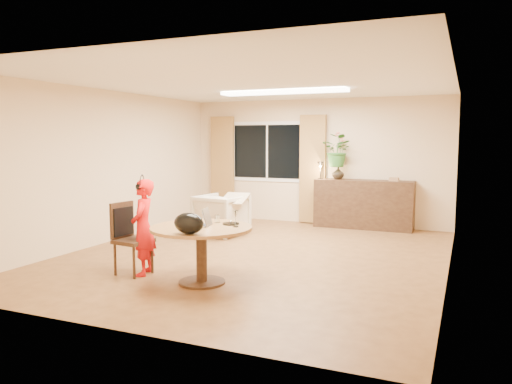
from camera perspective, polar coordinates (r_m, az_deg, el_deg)
floor at (r=7.67m, az=-0.07°, el=-7.28°), size 6.50×6.50×0.00m
ceiling at (r=7.51m, az=-0.08°, el=12.40°), size 6.50×6.50×0.00m
wall_back at (r=10.54m, az=6.90°, el=3.47°), size 5.50×0.00×5.50m
wall_left at (r=8.92m, az=-16.56°, el=2.79°), size 0.00×6.50×6.50m
wall_right at (r=6.88m, az=21.49°, el=1.71°), size 0.00×6.50×6.50m
window at (r=10.87m, az=1.29°, el=4.64°), size 1.70×0.03×1.30m
curtain_left at (r=11.25m, az=-3.84°, el=2.87°), size 0.55×0.08×2.25m
curtain_right at (r=10.47m, az=6.48°, el=2.61°), size 0.55×0.08×2.25m
ceiling_panel at (r=8.62m, az=3.12°, el=11.34°), size 2.20×0.35×0.05m
dining_table at (r=6.16m, az=-6.26°, el=-5.34°), size 1.24×1.24×0.71m
dining_chair at (r=6.74m, az=-13.84°, el=-5.22°), size 0.50×0.47×0.95m
child at (r=6.67m, az=-12.77°, el=-3.96°), size 0.53×0.44×1.26m
laptop at (r=6.19m, az=-7.01°, el=-2.78°), size 0.39×0.30×0.23m
tumbler at (r=6.40m, az=-4.45°, el=-3.07°), size 0.08×0.08×0.10m
wine_glass at (r=6.07m, az=-2.34°, el=-3.05°), size 0.09×0.09×0.21m
pot_lid at (r=6.26m, az=-2.90°, el=-3.57°), size 0.23×0.23×0.03m
handbag at (r=5.66m, az=-7.69°, el=-3.57°), size 0.40×0.27×0.24m
armchair at (r=9.25m, az=-3.96°, el=-2.60°), size 0.92×0.94×0.76m
throw at (r=9.06m, az=-2.45°, el=-0.26°), size 0.51×0.59×0.03m
sideboard at (r=10.13m, az=12.19°, el=-1.38°), size 1.93×0.47×0.96m
vase at (r=10.19m, az=9.37°, el=2.14°), size 0.28×0.28×0.25m
bouquet at (r=10.17m, az=9.38°, el=4.70°), size 0.72×0.66×0.66m
book_stack at (r=9.99m, az=15.49°, el=1.43°), size 0.22×0.18×0.08m
desk_lamp at (r=10.22m, az=7.37°, el=2.53°), size 0.19×0.19×0.37m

